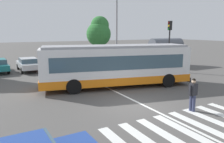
% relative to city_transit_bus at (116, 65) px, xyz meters
% --- Properties ---
extents(ground_plane, '(160.00, 160.00, 0.00)m').
position_rel_city_transit_bus_xyz_m(ground_plane, '(-1.17, -4.20, -1.59)').
color(ground_plane, '#514F4C').
extents(city_transit_bus, '(11.22, 4.93, 3.06)m').
position_rel_city_transit_bus_xyz_m(city_transit_bus, '(0.00, 0.00, 0.00)').
color(city_transit_bus, black).
rests_on(city_transit_bus, ground_plane).
extents(pedestrian_crossing_street, '(0.58, 0.33, 1.72)m').
position_rel_city_transit_bus_xyz_m(pedestrian_crossing_street, '(0.91, -6.35, -0.62)').
color(pedestrian_crossing_street, '#333856').
rests_on(pedestrian_crossing_street, ground_plane).
extents(parked_car_silver, '(1.99, 4.56, 1.35)m').
position_rel_city_transit_bus_xyz_m(parked_car_silver, '(-4.74, 10.03, -0.82)').
color(parked_car_silver, black).
rests_on(parked_car_silver, ground_plane).
extents(parked_car_red, '(2.15, 4.62, 1.35)m').
position_rel_city_transit_bus_xyz_m(parked_car_red, '(-1.95, 10.16, -0.82)').
color(parked_car_red, black).
rests_on(parked_car_red, ground_plane).
extents(parked_car_charcoal, '(2.33, 4.68, 1.35)m').
position_rel_city_transit_bus_xyz_m(parked_car_charcoal, '(0.73, 10.33, -0.82)').
color(parked_car_charcoal, black).
rests_on(parked_car_charcoal, ground_plane).
extents(parked_car_champagne, '(1.99, 4.56, 1.35)m').
position_rel_city_transit_bus_xyz_m(parked_car_champagne, '(3.37, 10.02, -0.82)').
color(parked_car_champagne, black).
rests_on(parked_car_champagne, ground_plane).
extents(traffic_light_far_corner, '(0.33, 0.32, 5.06)m').
position_rel_city_transit_bus_xyz_m(traffic_light_far_corner, '(7.75, 2.95, 1.78)').
color(traffic_light_far_corner, '#28282B').
rests_on(traffic_light_far_corner, ground_plane).
extents(bus_stop_shelter, '(4.22, 1.54, 3.25)m').
position_rel_city_transit_bus_xyz_m(bus_stop_shelter, '(10.14, 6.06, 0.83)').
color(bus_stop_shelter, '#28282B').
rests_on(bus_stop_shelter, ground_plane).
extents(twin_arm_street_lamp, '(3.97, 0.32, 8.62)m').
position_rel_city_transit_bus_xyz_m(twin_arm_street_lamp, '(4.39, 7.68, 3.71)').
color(twin_arm_street_lamp, '#939399').
rests_on(twin_arm_street_lamp, ground_plane).
extents(background_tree_right, '(3.76, 3.76, 6.35)m').
position_rel_city_transit_bus_xyz_m(background_tree_right, '(6.77, 17.41, 2.41)').
color(background_tree_right, brown).
rests_on(background_tree_right, ground_plane).
extents(crosswalk_painted_stripes, '(7.22, 3.15, 0.01)m').
position_rel_city_transit_bus_xyz_m(crosswalk_painted_stripes, '(-0.66, -7.57, -1.58)').
color(crosswalk_painted_stripes, silver).
rests_on(crosswalk_painted_stripes, ground_plane).
extents(lane_center_line, '(0.16, 24.00, 0.01)m').
position_rel_city_transit_bus_xyz_m(lane_center_line, '(-0.74, -2.20, -1.58)').
color(lane_center_line, silver).
rests_on(lane_center_line, ground_plane).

